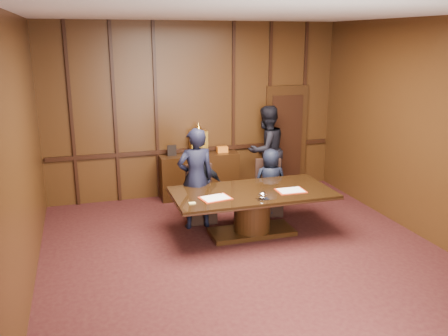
# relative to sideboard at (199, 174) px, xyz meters

# --- Properties ---
(room) EXTENTS (7.00, 7.04, 3.50)m
(room) POSITION_rel_sideboard_xyz_m (0.07, -3.12, 1.24)
(room) COLOR black
(room) RESTS_ON ground
(sideboard) EXTENTS (1.60, 0.45, 1.54)m
(sideboard) POSITION_rel_sideboard_xyz_m (0.00, 0.00, 0.00)
(sideboard) COLOR black
(sideboard) RESTS_ON ground
(conference_table) EXTENTS (2.62, 1.32, 0.76)m
(conference_table) POSITION_rel_sideboard_xyz_m (0.35, -2.16, 0.02)
(conference_table) COLOR black
(conference_table) RESTS_ON ground
(folder_left) EXTENTS (0.51, 0.41, 0.02)m
(folder_left) POSITION_rel_sideboard_xyz_m (-0.33, -2.34, 0.28)
(folder_left) COLOR #B42B10
(folder_left) RESTS_ON conference_table
(folder_right) EXTENTS (0.47, 0.34, 0.02)m
(folder_right) POSITION_rel_sideboard_xyz_m (0.95, -2.35, 0.28)
(folder_right) COLOR #B42B10
(folder_right) RESTS_ON conference_table
(inkstand) EXTENTS (0.20, 0.14, 0.12)m
(inkstand) POSITION_rel_sideboard_xyz_m (0.35, -2.61, 0.33)
(inkstand) COLOR white
(inkstand) RESTS_ON conference_table
(notepad) EXTENTS (0.10, 0.07, 0.01)m
(notepad) POSITION_rel_sideboard_xyz_m (-0.73, -2.46, 0.28)
(notepad) COLOR #D7C069
(notepad) RESTS_ON conference_table
(chair_left) EXTENTS (0.50, 0.50, 0.99)m
(chair_left) POSITION_rel_sideboard_xyz_m (-0.29, -1.28, -0.19)
(chair_left) COLOR black
(chair_left) RESTS_ON ground
(chair_right) EXTENTS (0.59, 0.59, 0.99)m
(chair_right) POSITION_rel_sideboard_xyz_m (1.01, -1.28, -0.19)
(chair_right) COLOR black
(chair_right) RESTS_ON ground
(signatory_left) EXTENTS (0.76, 0.33, 1.29)m
(signatory_left) POSITION_rel_sideboard_xyz_m (-0.30, -1.36, 0.16)
(signatory_left) COLOR black
(signatory_left) RESTS_ON ground
(signatory_right) EXTENTS (0.66, 0.49, 1.24)m
(signatory_right) POSITION_rel_sideboard_xyz_m (1.00, -1.36, 0.14)
(signatory_right) COLOR black
(signatory_right) RESTS_ON ground
(witness_left) EXTENTS (0.66, 0.45, 1.74)m
(witness_left) POSITION_rel_sideboard_xyz_m (-0.45, -1.57, 0.39)
(witness_left) COLOR black
(witness_left) RESTS_ON ground
(witness_right) EXTENTS (1.09, 0.97, 1.85)m
(witness_right) POSITION_rel_sideboard_xyz_m (1.40, -0.16, 0.44)
(witness_right) COLOR black
(witness_right) RESTS_ON ground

